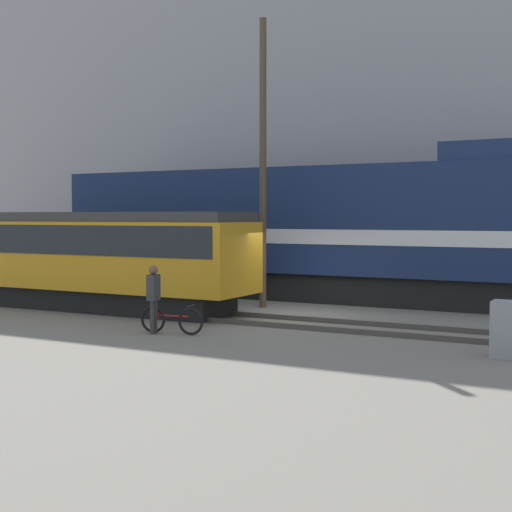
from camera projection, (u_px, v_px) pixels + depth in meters
The scene contains 10 objects.
ground_plane at pixel (288, 315), 21.41m from camera, with size 120.00×120.00×0.00m, color slate.
track_near at pixel (264, 320), 20.01m from camera, with size 60.00×1.51×0.14m.
track_far at pixel (340, 298), 25.21m from camera, with size 60.00×1.51×0.14m.
building_backdrop at pixel (398, 101), 30.69m from camera, with size 47.39×6.00×15.88m.
freight_locomotive at pixel (289, 230), 26.01m from camera, with size 17.73×3.04×5.28m.
streetcar at pixel (81, 253), 23.02m from camera, with size 11.95×2.54×3.11m.
bicycle at pixel (172, 320), 18.03m from camera, with size 1.74×0.46×0.75m.
person at pixel (153, 292), 18.00m from camera, with size 0.27×0.39×1.74m.
utility_pole_left at pixel (263, 164), 23.08m from camera, with size 0.22×0.22×9.33m.
signal_box at pixel (509, 330), 14.99m from camera, with size 0.70×0.60×1.20m.
Camera 1 is at (9.09, -19.26, 2.99)m, focal length 50.00 mm.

